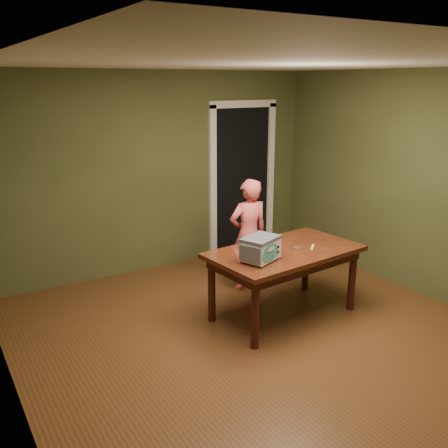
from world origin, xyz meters
name	(u,v)px	position (x,y,z in m)	size (l,w,h in m)	color
floor	(271,343)	(0.00, 0.00, 0.00)	(5.00, 5.00, 0.00)	brown
room_shell	(276,169)	(0.00, 0.00, 1.71)	(4.52, 5.02, 2.61)	#4C532C
doorway	(231,178)	(1.30, 2.78, 1.06)	(1.10, 0.66, 2.25)	black
dining_table	(285,259)	(0.48, 0.43, 0.65)	(1.68, 1.05, 0.75)	#39170D
toy_oven	(261,248)	(0.06, 0.29, 0.88)	(0.45, 0.38, 0.24)	#4C4F54
baking_pan	(298,248)	(0.61, 0.37, 0.76)	(0.10, 0.10, 0.02)	silver
spatula	(312,247)	(0.78, 0.33, 0.75)	(0.18, 0.03, 0.01)	#E3BC63
child	(249,235)	(0.57, 1.24, 0.68)	(0.50, 0.33, 1.36)	#E85F5F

